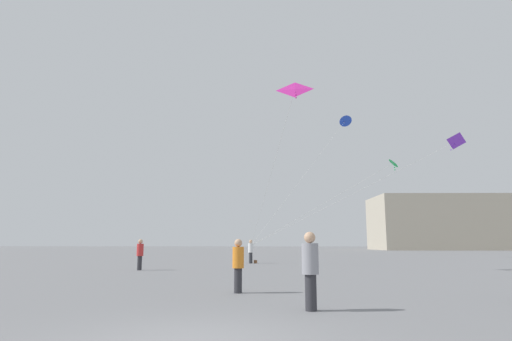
# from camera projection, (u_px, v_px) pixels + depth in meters

# --- Properties ---
(person_in_white) EXTENTS (0.38, 0.38, 1.75)m
(person_in_white) POSITION_uv_depth(u_px,v_px,m) (251.00, 250.00, 31.69)
(person_in_white) COLOR #2D2D33
(person_in_white) RESTS_ON ground_plane
(person_in_grey) EXTENTS (0.40, 0.40, 1.82)m
(person_in_grey) POSITION_uv_depth(u_px,v_px,m) (310.00, 267.00, 9.94)
(person_in_grey) COLOR #2D2D33
(person_in_grey) RESTS_ON ground_plane
(person_in_orange) EXTENTS (0.36, 0.36, 1.67)m
(person_in_orange) POSITION_uv_depth(u_px,v_px,m) (238.00, 263.00, 13.35)
(person_in_orange) COLOR #2D2D33
(person_in_orange) RESTS_ON ground_plane
(person_in_red) EXTENTS (0.38, 0.38, 1.74)m
(person_in_red) POSITION_uv_depth(u_px,v_px,m) (140.00, 253.00, 24.10)
(person_in_red) COLOR #2D2D33
(person_in_red) RESTS_ON ground_plane
(kite_violet_delta) EXTENTS (16.51, 1.20, 8.34)m
(kite_violet_delta) POSITION_uv_depth(u_px,v_px,m) (451.00, 144.00, 32.25)
(kite_violet_delta) COLOR purple
(kite_emerald_diamond) EXTENTS (11.69, 1.55, 6.81)m
(kite_emerald_diamond) POSITION_uv_depth(u_px,v_px,m) (392.00, 164.00, 33.32)
(kite_emerald_diamond) COLOR green
(kite_magenta_delta) EXTENTS (3.90, 8.74, 9.65)m
(kite_magenta_delta) POSITION_uv_depth(u_px,v_px,m) (294.00, 93.00, 25.08)
(kite_magenta_delta) COLOR #D12899
(kite_cobalt_diamond) EXTENTS (10.23, 12.57, 13.66)m
(kite_cobalt_diamond) POSITION_uv_depth(u_px,v_px,m) (345.00, 121.00, 45.16)
(kite_cobalt_diamond) COLOR blue
(building_left_hall) EXTENTS (26.15, 15.61, 10.91)m
(building_left_hall) POSITION_uv_depth(u_px,v_px,m) (437.00, 223.00, 87.66)
(building_left_hall) COLOR #B2A893
(building_left_hall) RESTS_ON ground_plane
(handbag_beside_flyer) EXTENTS (0.27, 0.35, 0.24)m
(handbag_beside_flyer) POSITION_uv_depth(u_px,v_px,m) (255.00, 262.00, 31.63)
(handbag_beside_flyer) COLOR brown
(handbag_beside_flyer) RESTS_ON ground_plane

